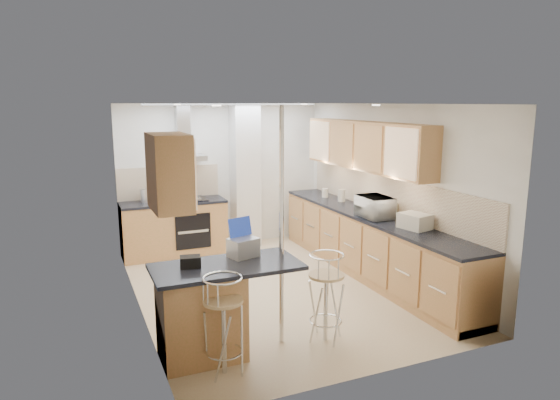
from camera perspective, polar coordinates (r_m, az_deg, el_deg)
name	(u,v)px	position (r m, az deg, el deg)	size (l,w,h in m)	color
ground	(275,288)	(6.97, -0.57, -10.08)	(4.80, 4.80, 0.00)	#D4B18D
room_shell	(286,173)	(7.04, 0.67, 3.13)	(3.64, 4.84, 2.51)	silver
right_counter	(369,244)	(7.50, 10.11, -5.00)	(0.63, 4.40, 0.92)	#A98343
back_counter	(174,228)	(8.50, -12.02, -3.14)	(1.70, 0.63, 0.92)	#A98343
peninsula	(227,309)	(5.18, -6.04, -12.25)	(1.47, 0.72, 0.94)	#A98343
microwave	(375,207)	(7.14, 10.81, -0.80)	(0.55, 0.37, 0.30)	white
laptop	(243,247)	(5.22, -4.22, -5.44)	(0.29, 0.21, 0.20)	#95999D
bag	(190,262)	(4.98, -10.20, -6.95)	(0.20, 0.14, 0.11)	black
bar_stool_near	(224,325)	(4.82, -6.47, -14.03)	(0.39, 0.39, 0.96)	tan
bar_stool_end	(326,297)	(5.42, 5.27, -11.00)	(0.40, 0.40, 0.97)	tan
jar_a	(342,195)	(8.22, 7.05, 0.51)	(0.12, 0.12, 0.20)	beige
jar_b	(325,193)	(8.54, 5.18, 0.82)	(0.11, 0.11, 0.16)	beige
jar_c	(393,210)	(7.23, 12.77, -1.14)	(0.14, 0.14, 0.20)	#ACA98A
jar_d	(388,212)	(7.20, 12.29, -1.39)	(0.10, 0.10, 0.15)	white
bread_bin	(415,221)	(6.65, 15.16, -2.34)	(0.29, 0.37, 0.20)	beige
kettle	(146,196)	(8.39, -15.10, 0.48)	(0.16, 0.16, 0.21)	silver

